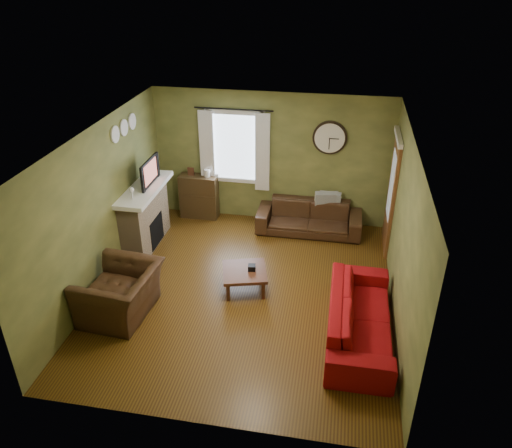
% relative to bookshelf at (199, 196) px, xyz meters
% --- Properties ---
extents(floor, '(4.60, 5.20, 0.00)m').
position_rel_bookshelf_xyz_m(floor, '(1.44, -2.42, -0.45)').
color(floor, '#4D310F').
rests_on(floor, ground).
extents(ceiling, '(4.60, 5.20, 0.00)m').
position_rel_bookshelf_xyz_m(ceiling, '(1.44, -2.42, 2.15)').
color(ceiling, white).
rests_on(ceiling, ground).
extents(wall_left, '(0.00, 5.20, 2.60)m').
position_rel_bookshelf_xyz_m(wall_left, '(-0.86, -2.42, 0.85)').
color(wall_left, olive).
rests_on(wall_left, ground).
extents(wall_right, '(0.00, 5.20, 2.60)m').
position_rel_bookshelf_xyz_m(wall_right, '(3.74, -2.42, 0.85)').
color(wall_right, olive).
rests_on(wall_right, ground).
extents(wall_back, '(4.60, 0.00, 2.60)m').
position_rel_bookshelf_xyz_m(wall_back, '(1.44, 0.18, 0.85)').
color(wall_back, olive).
rests_on(wall_back, ground).
extents(wall_front, '(4.60, 0.00, 2.60)m').
position_rel_bookshelf_xyz_m(wall_front, '(1.44, -5.02, 0.85)').
color(wall_front, olive).
rests_on(wall_front, ground).
extents(fireplace, '(0.40, 1.40, 1.10)m').
position_rel_bookshelf_xyz_m(fireplace, '(-0.66, -1.27, 0.10)').
color(fireplace, tan).
rests_on(fireplace, floor).
extents(firebox, '(0.04, 0.60, 0.55)m').
position_rel_bookshelf_xyz_m(firebox, '(-0.47, -1.27, -0.15)').
color(firebox, black).
rests_on(firebox, fireplace).
extents(mantel, '(0.58, 1.60, 0.08)m').
position_rel_bookshelf_xyz_m(mantel, '(-0.63, -1.27, 0.69)').
color(mantel, white).
rests_on(mantel, fireplace).
extents(tv, '(0.08, 0.60, 0.35)m').
position_rel_bookshelf_xyz_m(tv, '(-0.61, -1.12, 0.90)').
color(tv, black).
rests_on(tv, mantel).
extents(tv_screen, '(0.02, 0.62, 0.36)m').
position_rel_bookshelf_xyz_m(tv_screen, '(-0.53, -1.12, 0.96)').
color(tv_screen, '#994C3F').
rests_on(tv_screen, mantel).
extents(medallion_left, '(0.28, 0.28, 0.03)m').
position_rel_bookshelf_xyz_m(medallion_left, '(-0.84, -1.62, 1.80)').
color(medallion_left, white).
rests_on(medallion_left, wall_left).
extents(medallion_mid, '(0.28, 0.28, 0.03)m').
position_rel_bookshelf_xyz_m(medallion_mid, '(-0.84, -1.27, 1.80)').
color(medallion_mid, white).
rests_on(medallion_mid, wall_left).
extents(medallion_right, '(0.28, 0.28, 0.03)m').
position_rel_bookshelf_xyz_m(medallion_right, '(-0.84, -0.92, 1.80)').
color(medallion_right, white).
rests_on(medallion_right, wall_left).
extents(window_pane, '(1.00, 0.02, 1.30)m').
position_rel_bookshelf_xyz_m(window_pane, '(0.74, 0.16, 1.05)').
color(window_pane, silver).
rests_on(window_pane, wall_back).
extents(curtain_rod, '(0.03, 0.03, 1.50)m').
position_rel_bookshelf_xyz_m(curtain_rod, '(0.74, 0.06, 1.82)').
color(curtain_rod, black).
rests_on(curtain_rod, wall_back).
extents(curtain_left, '(0.28, 0.04, 1.55)m').
position_rel_bookshelf_xyz_m(curtain_left, '(0.19, 0.06, 1.00)').
color(curtain_left, silver).
rests_on(curtain_left, wall_back).
extents(curtain_right, '(0.28, 0.04, 1.55)m').
position_rel_bookshelf_xyz_m(curtain_right, '(1.29, 0.06, 1.00)').
color(curtain_right, silver).
rests_on(curtain_right, wall_back).
extents(wall_clock, '(0.64, 0.06, 0.64)m').
position_rel_bookshelf_xyz_m(wall_clock, '(2.54, 0.13, 1.35)').
color(wall_clock, white).
rests_on(wall_clock, wall_back).
extents(door, '(0.05, 0.90, 2.10)m').
position_rel_bookshelf_xyz_m(door, '(3.71, -0.57, 0.60)').
color(door, brown).
rests_on(door, floor).
extents(bookshelf, '(0.76, 0.32, 0.90)m').
position_rel_bookshelf_xyz_m(bookshelf, '(0.00, 0.00, 0.00)').
color(bookshelf, '#3A2A16').
rests_on(bookshelf, floor).
extents(book, '(0.16, 0.21, 0.02)m').
position_rel_bookshelf_xyz_m(book, '(0.05, 0.11, 0.51)').
color(book, '#482617').
rests_on(book, bookshelf).
extents(sofa_brown, '(2.01, 0.78, 0.59)m').
position_rel_bookshelf_xyz_m(sofa_brown, '(2.27, -0.23, -0.16)').
color(sofa_brown, '#352013').
rests_on(sofa_brown, floor).
extents(pillow_left, '(0.42, 0.15, 0.41)m').
position_rel_bookshelf_xyz_m(pillow_left, '(2.64, 0.02, 0.10)').
color(pillow_left, '#939A9F').
rests_on(pillow_left, sofa_brown).
extents(pillow_right, '(0.46, 0.21, 0.44)m').
position_rel_bookshelf_xyz_m(pillow_right, '(2.57, -0.02, 0.10)').
color(pillow_right, '#939A9F').
rests_on(pillow_right, sofa_brown).
extents(sofa_red, '(0.87, 2.24, 0.65)m').
position_rel_bookshelf_xyz_m(sofa_red, '(3.23, -3.13, -0.12)').
color(sofa_red, maroon).
rests_on(sofa_red, floor).
extents(armchair, '(1.10, 1.24, 0.75)m').
position_rel_bookshelf_xyz_m(armchair, '(-0.29, -3.27, -0.07)').
color(armchair, '#352013').
rests_on(armchair, floor).
extents(coffee_table, '(0.84, 0.84, 0.37)m').
position_rel_bookshelf_xyz_m(coffee_table, '(1.41, -2.34, -0.27)').
color(coffee_table, '#482617').
rests_on(coffee_table, floor).
extents(tissue_box, '(0.13, 0.13, 0.09)m').
position_rel_bookshelf_xyz_m(tissue_box, '(1.53, -2.31, -0.05)').
color(tissue_box, black).
rests_on(tissue_box, coffee_table).
extents(wine_glass_a, '(0.07, 0.07, 0.21)m').
position_rel_bookshelf_xyz_m(wine_glass_a, '(-0.61, -1.76, 0.84)').
color(wine_glass_a, white).
rests_on(wine_glass_a, mantel).
extents(wine_glass_b, '(0.06, 0.06, 0.18)m').
position_rel_bookshelf_xyz_m(wine_glass_b, '(-0.61, -1.77, 0.82)').
color(wine_glass_b, white).
rests_on(wine_glass_b, mantel).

